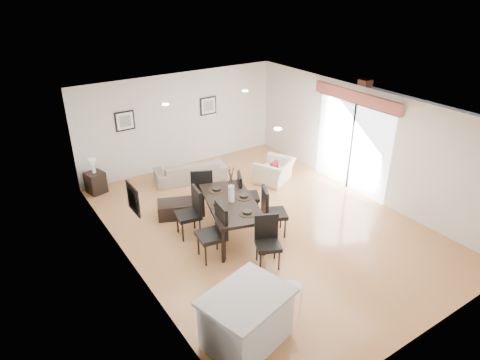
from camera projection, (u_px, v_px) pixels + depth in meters
ground at (263, 224)px, 9.67m from camera, size 8.00×8.00×0.00m
wall_back at (180, 121)px, 12.07m from camera, size 6.00×0.04×2.70m
wall_front at (432, 269)px, 6.09m from camera, size 6.00×0.04×2.70m
wall_left at (129, 210)px, 7.59m from camera, size 0.04×8.00×2.70m
wall_right at (362, 142)px, 10.57m from camera, size 0.04×8.00×2.70m
ceiling at (267, 109)px, 8.48m from camera, size 6.00×8.00×0.02m
sofa at (190, 171)px, 11.61m from camera, size 2.02×1.17×0.56m
armchair at (275, 171)px, 11.50m from camera, size 1.24×1.18×0.63m
courtyard_plant_a at (450, 166)px, 11.83m from camera, size 0.71×0.67×0.62m
courtyard_plant_b at (398, 145)px, 13.20m from camera, size 0.46×0.46×0.66m
dining_table at (231, 205)px, 9.00m from camera, size 1.50×2.15×0.81m
dining_chair_wnear at (216, 229)px, 8.33m from camera, size 0.58×0.58×1.15m
dining_chair_wfar at (192, 210)px, 9.07m from camera, size 0.56×0.56×1.09m
dining_chair_enear at (270, 209)px, 9.06m from camera, size 0.66×0.66×1.11m
dining_chair_efar at (245, 192)px, 9.81m from camera, size 0.64×0.64×1.05m
dining_chair_head at (267, 238)px, 8.18m from camera, size 0.61×0.61×1.03m
dining_chair_foot at (202, 188)px, 9.94m from camera, size 0.66×0.66×1.11m
vase at (231, 188)px, 8.82m from camera, size 1.01×1.55×0.79m
coffee_table at (178, 209)px, 9.95m from camera, size 1.04×0.85×0.36m
side_table at (96, 183)px, 10.96m from camera, size 0.51×0.51×0.56m
table_lamp at (93, 164)px, 10.73m from camera, size 0.20×0.20×0.38m
cushion at (274, 167)px, 11.31m from camera, size 0.30×0.19×0.29m
kitchen_island at (246, 318)px, 6.44m from camera, size 1.49×1.28×0.90m
bar_stool at (292, 290)px, 6.83m from camera, size 0.30×0.30×0.67m
framed_print_back_left at (125, 121)px, 11.12m from camera, size 0.52×0.04×0.52m
framed_print_back_right at (208, 106)px, 12.36m from camera, size 0.52×0.04×0.52m
framed_print_left_wall at (133, 199)px, 7.32m from camera, size 0.04×0.52×0.52m
sliding_door at (353, 127)px, 10.63m from camera, size 0.12×2.70×2.57m
courtyard at (410, 126)px, 12.98m from camera, size 6.00×6.00×2.00m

